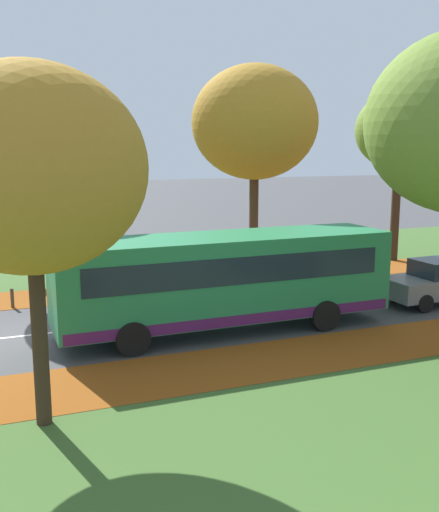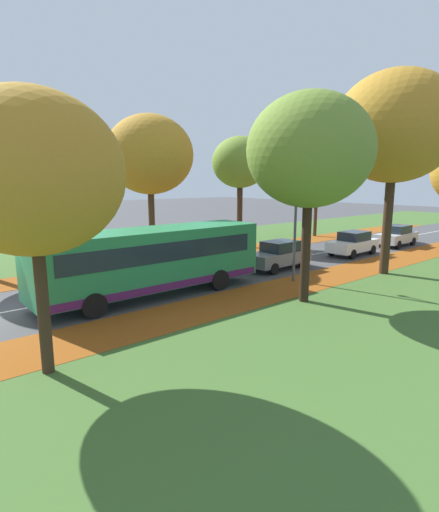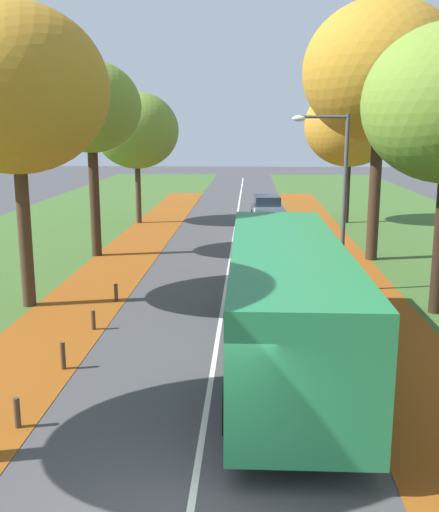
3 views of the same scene
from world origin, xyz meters
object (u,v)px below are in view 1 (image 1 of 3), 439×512
at_px(bollard_fifth, 231,280).
at_px(car_grey_lead, 439,281).
at_px(tree_left_mid, 400,131).
at_px(bollard_third, 92,292).
at_px(bollard_fourth, 165,285).
at_px(bollard_sixth, 292,275).
at_px(tree_left_nearest, 28,125).
at_px(bollard_second, 12,298).
at_px(tree_left_near, 255,123).
at_px(bus, 225,277).
at_px(tree_right_nearest, 30,170).

relative_size(bollard_fifth, car_grey_lead, 0.13).
height_order(tree_left_mid, bollard_third, tree_left_mid).
distance_m(bollard_fourth, bollard_sixth, 5.61).
relative_size(tree_left_nearest, bollard_second, 12.70).
bearing_deg(tree_left_mid, bollard_fifth, -76.25).
xyz_separation_m(bollard_fourth, bollard_fifth, (-0.02, 2.81, -0.05)).
distance_m(bollard_second, bollard_third, 2.81).
relative_size(tree_left_mid, car_grey_lead, 1.96).
height_order(bollard_second, car_grey_lead, car_grey_lead).
bearing_deg(tree_left_mid, tree_left_near, -91.78).
relative_size(bollard_fifth, bollard_sixth, 0.97).
distance_m(bollard_fifth, bus, 5.91).
height_order(tree_left_mid, tree_right_nearest, tree_left_mid).
height_order(bollard_fifth, car_grey_lead, car_grey_lead).
bearing_deg(bollard_third, bollard_sixth, 89.96).
bearing_deg(tree_right_nearest, bus, 127.70).
xyz_separation_m(bus, car_grey_lead, (-0.15, 8.46, -0.89)).
bearing_deg(tree_left_near, bollard_fourth, -62.09).
bearing_deg(tree_left_near, tree_left_nearest, -90.94).
distance_m(bollard_third, bollard_fifth, 5.61).
height_order(bollard_second, bollard_sixth, bollard_second).
height_order(tree_left_near, car_grey_lead, tree_left_near).
xyz_separation_m(bollard_fifth, car_grey_lead, (5.07, 6.07, 0.53)).
distance_m(tree_left_mid, bollard_second, 19.35).
height_order(tree_left_mid, bollard_sixth, tree_left_mid).
bearing_deg(bollard_fifth, tree_right_nearest, -40.28).
relative_size(bollard_third, bollard_sixth, 1.04).
distance_m(tree_right_nearest, bollard_third, 11.23).
bearing_deg(tree_left_near, bollard_second, -75.96).
distance_m(bollard_second, bollard_sixth, 11.22).
height_order(bollard_third, bollard_fourth, bollard_fourth).
bearing_deg(bollard_third, tree_left_near, 108.75).
bearing_deg(bollard_fifth, tree_left_nearest, -110.82).
bearing_deg(bollard_sixth, bollard_second, -90.01).
height_order(tree_left_nearest, bollard_second, tree_left_nearest).
distance_m(bollard_fourth, car_grey_lead, 10.23).
xyz_separation_m(tree_right_nearest, bollard_fifth, (-9.75, 8.26, -4.93)).
bearing_deg(tree_left_nearest, bus, 31.77).
bearing_deg(tree_left_nearest, car_grey_lead, 59.65).
bearing_deg(bollard_second, tree_left_mid, 97.56).
bearing_deg(tree_left_near, bollard_fifth, -39.91).
bearing_deg(tree_right_nearest, tree_left_nearest, 175.84).
distance_m(tree_left_nearest, bollard_sixth, 12.21).
relative_size(tree_left_near, car_grey_lead, 2.16).
xyz_separation_m(bollard_third, bollard_fifth, (-0.01, 5.61, -0.02)).
bearing_deg(bollard_second, bollard_sixth, 89.99).
height_order(bollard_third, bus, bus).
bearing_deg(bollard_second, bollard_third, 90.08).
xyz_separation_m(tree_left_mid, bollard_third, (2.42, -15.43, -6.06)).
xyz_separation_m(bollard_fourth, bollard_sixth, (0.00, 5.61, -0.04)).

